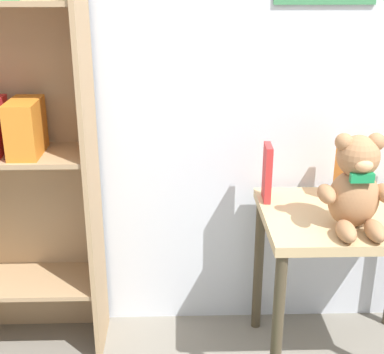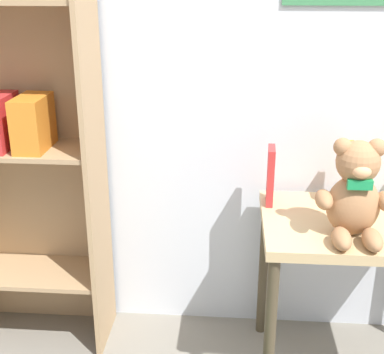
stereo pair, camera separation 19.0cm
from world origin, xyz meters
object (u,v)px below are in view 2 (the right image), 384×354
at_px(book_standing_red, 271,176).
at_px(book_standing_orange, 350,175).
at_px(bookshelf_side, 20,122).
at_px(display_table, 352,246).
at_px(teddy_bear, 355,193).

relative_size(book_standing_red, book_standing_orange, 0.95).
relative_size(bookshelf_side, display_table, 2.58).
bearing_deg(teddy_bear, display_table, 70.95).
distance_m(display_table, book_standing_orange, 0.26).
relative_size(display_table, teddy_bear, 1.95).
relative_size(display_table, book_standing_red, 2.97).
bearing_deg(book_standing_orange, display_table, -89.28).
xyz_separation_m(teddy_bear, book_standing_orange, (0.04, 0.26, -0.04)).
distance_m(bookshelf_side, teddy_bear, 1.23).
height_order(bookshelf_side, teddy_bear, bookshelf_side).
bearing_deg(display_table, book_standing_orange, 90.00).
bearing_deg(display_table, book_standing_red, 155.41).
bearing_deg(book_standing_red, teddy_bear, -41.78).
distance_m(display_table, teddy_bear, 0.27).
bearing_deg(book_standing_red, bookshelf_side, -179.66).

